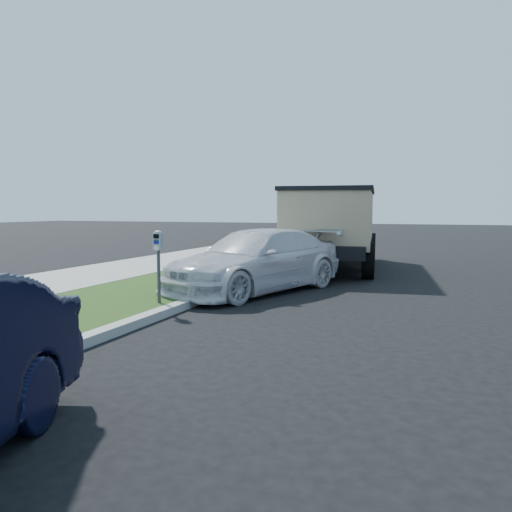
% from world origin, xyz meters
% --- Properties ---
extents(ground, '(120.00, 120.00, 0.00)m').
position_xyz_m(ground, '(0.00, 0.00, 0.00)').
color(ground, black).
rests_on(ground, ground).
extents(streetside, '(6.12, 50.00, 0.15)m').
position_xyz_m(streetside, '(-5.57, 2.00, 0.07)').
color(streetside, gray).
rests_on(streetside, ground).
extents(parking_meter, '(0.20, 0.14, 1.40)m').
position_xyz_m(parking_meter, '(-3.01, -0.06, 1.14)').
color(parking_meter, '#3F4247').
rests_on(parking_meter, ground).
extents(white_wagon, '(3.67, 5.45, 1.46)m').
position_xyz_m(white_wagon, '(-2.00, 2.71, 0.73)').
color(white_wagon, silver).
rests_on(white_wagon, ground).
extents(dump_truck, '(3.46, 7.12, 2.69)m').
position_xyz_m(dump_truck, '(-1.39, 8.31, 1.51)').
color(dump_truck, black).
rests_on(dump_truck, ground).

